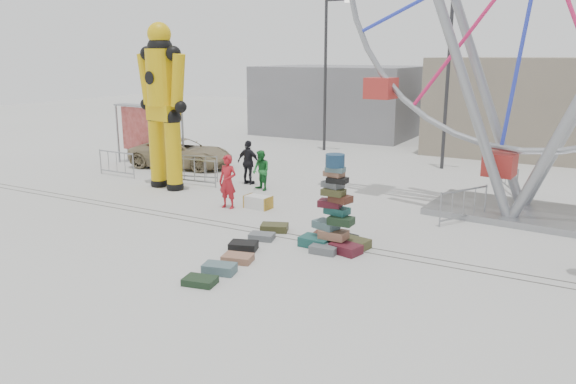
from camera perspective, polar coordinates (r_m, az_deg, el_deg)
The scene contains 26 objects.
ground at distance 16.61m, azimuth -6.14°, elevation -4.41°, with size 90.00×90.00×0.00m, color #9E9E99.
track_line_near at distance 17.08m, azimuth -4.98°, elevation -3.85°, with size 40.00×0.04×0.01m, color #47443F.
track_line_far at distance 17.39m, azimuth -4.25°, elevation -3.51°, with size 40.00×0.04×0.01m, color #47443F.
building_right at distance 33.04m, azimuth 25.42°, elevation 7.87°, with size 12.00×8.00×5.00m, color gray.
building_left at distance 38.12m, azimuth 5.56°, elevation 9.30°, with size 10.00×8.00×4.40m, color gray.
lamp_post_right at distance 26.57m, azimuth 16.16°, elevation 11.81°, with size 1.41×0.25×8.00m.
lamp_post_left at distance 30.77m, azimuth 3.98°, elevation 12.52°, with size 1.41×0.25×8.00m.
suitcase_tower at distance 15.34m, azimuth 4.74°, elevation -3.06°, with size 1.87×1.63×2.61m.
crash_test_dummy at distance 22.29m, azimuth -12.61°, elevation 9.07°, with size 2.61×1.15×6.55m.
banner_scaffold at distance 27.31m, azimuth -13.99°, elevation 7.05°, with size 3.97×0.91×2.85m.
steamer_trunk at distance 19.38m, azimuth -3.04°, elevation -1.03°, with size 0.91×0.53×0.43m, color silver.
row_case_0 at distance 16.89m, azimuth -1.39°, elevation -3.63°, with size 0.80×0.53×0.22m, color #424221.
row_case_1 at distance 16.14m, azimuth -2.68°, elevation -4.54°, with size 0.70×0.46×0.19m, color slate.
row_case_2 at distance 15.34m, azimuth -4.55°, elevation -5.50°, with size 0.74×0.53×0.22m, color black.
row_case_3 at distance 14.52m, azimuth -5.13°, elevation -6.72°, with size 0.75×0.52×0.18m, color #98664D.
row_case_4 at distance 13.83m, azimuth -6.98°, elevation -7.72°, with size 0.79×0.47×0.24m, color slate.
row_case_5 at distance 13.28m, azimuth -8.93°, elevation -8.91°, with size 0.74×0.52×0.17m, color #1B321D.
barricade_dummy_a at distance 25.51m, azimuth -17.01°, elevation 2.78°, with size 2.00×0.10×1.10m, color gray, non-canonical shape.
barricade_dummy_b at distance 23.81m, azimuth -9.45°, elevation 2.44°, with size 2.00×0.10×1.10m, color gray, non-canonical shape.
barricade_dummy_c at distance 22.99m, azimuth -9.51°, elevation 2.04°, with size 2.00×0.10×1.10m, color gray, non-canonical shape.
barricade_wheel_front at distance 18.49m, azimuth 17.40°, elevation -1.31°, with size 2.00×0.10×1.10m, color gray, non-canonical shape.
barricade_wheel_back at distance 23.18m, azimuth 21.57°, elevation 1.34°, with size 2.00×0.10×1.10m, color gray, non-canonical shape.
pedestrian_red at distance 19.32m, azimuth -6.14°, elevation 1.05°, with size 0.68×0.44×1.85m, color #A91821.
pedestrian_green at distance 21.81m, azimuth -2.75°, elevation 2.20°, with size 0.76×0.59×1.57m, color #1B6E2B.
pedestrian_black at distance 22.85m, azimuth -4.02°, elevation 3.01°, with size 1.05×0.44×1.80m, color black.
parked_suv at distance 26.80m, azimuth -10.77°, elevation 3.91°, with size 2.21×4.80×1.33m, color #8C7C5A.
Camera 1 is at (9.15, -12.86, 5.18)m, focal length 35.00 mm.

